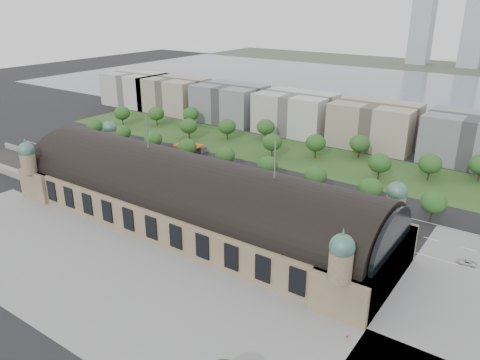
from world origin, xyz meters
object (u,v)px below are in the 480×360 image
Objects in this scene: traffic_car_4 at (226,186)px; parked_car_4 at (137,174)px; bus_west at (208,182)px; traffic_car_6 at (467,262)px; parked_car_5 at (152,178)px; traffic_car_5 at (304,200)px; parked_car_1 at (136,172)px; traffic_car_1 at (129,149)px; parked_car_0 at (106,167)px; bus_east at (270,204)px; petrol_station at (194,147)px; bus_mid at (239,197)px; pedestrian_0 at (347,339)px; parked_car_2 at (131,174)px; parked_car_6 at (158,183)px; parked_car_3 at (116,170)px; traffic_car_0 at (88,148)px; traffic_car_2 at (135,168)px; traffic_car_3 at (184,166)px.

parked_car_4 is (-43.15, -12.01, 0.11)m from traffic_car_4.
parked_car_4 is at bearing 99.39° from bus_west.
parked_car_5 is (-133.42, -4.03, -0.12)m from traffic_car_6.
traffic_car_6 is (64.33, -14.05, 0.05)m from traffic_car_5.
parked_car_1 is 1.23× the size of parked_car_4.
traffic_car_4 is at bearing -96.08° from traffic_car_6.
parked_car_4 reaches higher than traffic_car_1.
parked_car_0 is 90.08m from bus_east.
petrol_station is 1.32× the size of bus_mid.
pedestrian_0 reaches higher than traffic_car_4.
parked_car_5 is 61.11m from bus_east.
traffic_car_6 is (99.78, -7.73, 0.15)m from traffic_car_4.
traffic_car_4 is (43.45, -30.22, -2.31)m from petrol_station.
petrol_station is 3.15× the size of traffic_car_5.
parked_car_2 is 38.97m from bus_west.
traffic_car_6 is 133.48m from parked_car_5.
bus_east is (-8.20, -13.05, 0.77)m from traffic_car_5.
bus_east is at bearing 153.90° from traffic_car_5.
traffic_car_1 is 0.83× the size of parked_car_6.
petrol_station is 45.78m from parked_car_3.
parked_car_1 is at bearing 92.15° from bus_mid.
traffic_car_0 is 0.73× the size of parked_car_6.
parked_car_6 is at bearing -124.56° from traffic_car_1.
traffic_car_5 is 1.04× the size of parked_car_3.
traffic_car_6 is 0.45× the size of bus_west.
parked_car_4 is (52.16, -13.37, 0.10)m from traffic_car_0.
traffic_car_0 is at bearing -136.43° from parked_car_2.
traffic_car_2 is 1.11× the size of traffic_car_3.
bus_west is 20.45m from bus_mid.
traffic_car_1 is 0.40× the size of bus_east.
traffic_car_4 is at bearing 72.09° from parked_car_3.
bus_west reaches higher than parked_car_4.
parked_car_0 is 0.70× the size of parked_car_1.
traffic_car_1 is 32.14m from traffic_car_2.
traffic_car_3 is 1.40× the size of traffic_car_4.
parked_car_3 is 0.83× the size of parked_car_6.
parked_car_1 is 1.03× the size of parked_car_2.
traffic_car_2 is 3.70× the size of pedestrian_0.
traffic_car_5 reaches higher than traffic_car_1.
traffic_car_0 is at bearing 115.71° from traffic_car_1.
traffic_car_5 reaches higher than parked_car_3.
parked_car_4 reaches higher than parked_car_5.
traffic_car_6 is at bearing 70.90° from parked_car_0.
traffic_car_5 is at bearing 67.48° from parked_car_5.
parked_car_1 is 18.84m from parked_car_6.
parked_car_1 is at bearing 57.67° from traffic_car_2.
parked_car_0 is 0.37× the size of bus_mid.
bus_west is (19.68, 11.00, 1.00)m from parked_car_6.
bus_east is (-72.53, 1.00, 0.72)m from traffic_car_6.
parked_car_1 reaches higher than traffic_car_0.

